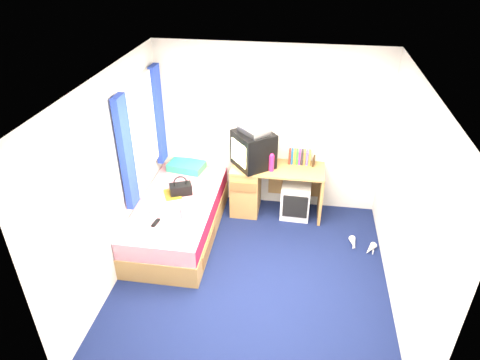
# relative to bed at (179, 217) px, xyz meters

# --- Properties ---
(ground) EXTENTS (3.40, 3.40, 0.00)m
(ground) POSITION_rel_bed_xyz_m (1.10, -0.70, -0.27)
(ground) COLOR #0C1438
(ground) RESTS_ON ground
(room_shell) EXTENTS (3.40, 3.40, 3.40)m
(room_shell) POSITION_rel_bed_xyz_m (1.10, -0.70, 1.18)
(room_shell) COLOR white
(room_shell) RESTS_ON ground
(bed) EXTENTS (1.01, 2.00, 0.54)m
(bed) POSITION_rel_bed_xyz_m (0.00, 0.00, 0.00)
(bed) COLOR #B08449
(bed) RESTS_ON ground
(pillow) EXTENTS (0.56, 0.41, 0.11)m
(pillow) POSITION_rel_bed_xyz_m (-0.09, 0.84, 0.33)
(pillow) COLOR #1A71AE
(pillow) RESTS_ON bed
(desk) EXTENTS (1.30, 0.55, 0.75)m
(desk) POSITION_rel_bed_xyz_m (0.99, 0.74, 0.14)
(desk) COLOR #B08449
(desk) RESTS_ON ground
(storage_cube) EXTENTS (0.42, 0.42, 0.51)m
(storage_cube) POSITION_rel_bed_xyz_m (1.55, 0.70, -0.01)
(storage_cube) COLOR silver
(storage_cube) RESTS_ON ground
(crt_tv) EXTENTS (0.68, 0.68, 0.50)m
(crt_tv) POSITION_rel_bed_xyz_m (0.91, 0.74, 0.73)
(crt_tv) COLOR black
(crt_tv) RESTS_ON desk
(vcr) EXTENTS (0.48, 0.49, 0.08)m
(vcr) POSITION_rel_bed_xyz_m (0.92, 0.74, 1.02)
(vcr) COLOR #B0B1B3
(vcr) RESTS_ON crt_tv
(book_row) EXTENTS (0.31, 0.13, 0.20)m
(book_row) POSITION_rel_bed_xyz_m (1.56, 0.90, 0.58)
(book_row) COLOR maroon
(book_row) RESTS_ON desk
(picture_frame) EXTENTS (0.04, 0.12, 0.14)m
(picture_frame) POSITION_rel_bed_xyz_m (1.76, 0.87, 0.55)
(picture_frame) COLOR black
(picture_frame) RESTS_ON desk
(pink_water_bottle) EXTENTS (0.09, 0.09, 0.23)m
(pink_water_bottle) POSITION_rel_bed_xyz_m (1.18, 0.62, 0.60)
(pink_water_bottle) COLOR #D51E5C
(pink_water_bottle) RESTS_ON desk
(aerosol_can) EXTENTS (0.06, 0.06, 0.19)m
(aerosol_can) POSITION_rel_bed_xyz_m (1.12, 0.80, 0.58)
(aerosol_can) COLOR silver
(aerosol_can) RESTS_ON desk
(handbag) EXTENTS (0.33, 0.27, 0.27)m
(handbag) POSITION_rel_bed_xyz_m (0.01, 0.17, 0.35)
(handbag) COLOR black
(handbag) RESTS_ON bed
(towel) EXTENTS (0.36, 0.34, 0.10)m
(towel) POSITION_rel_bed_xyz_m (0.28, -0.24, 0.32)
(towel) COLOR white
(towel) RESTS_ON bed
(magazine) EXTENTS (0.31, 0.34, 0.01)m
(magazine) POSITION_rel_bed_xyz_m (-0.10, 0.13, 0.28)
(magazine) COLOR yellow
(magazine) RESTS_ON bed
(water_bottle) EXTENTS (0.19, 0.19, 0.07)m
(water_bottle) POSITION_rel_bed_xyz_m (-0.20, -0.25, 0.31)
(water_bottle) COLOR white
(water_bottle) RESTS_ON bed
(colour_swatch_fan) EXTENTS (0.23, 0.12, 0.01)m
(colour_swatch_fan) POSITION_rel_bed_xyz_m (0.14, -0.43, 0.28)
(colour_swatch_fan) COLOR gold
(colour_swatch_fan) RESTS_ON bed
(remote_control) EXTENTS (0.08, 0.17, 0.02)m
(remote_control) POSITION_rel_bed_xyz_m (-0.12, -0.53, 0.28)
(remote_control) COLOR black
(remote_control) RESTS_ON bed
(window_assembly) EXTENTS (0.11, 1.42, 1.40)m
(window_assembly) POSITION_rel_bed_xyz_m (-0.45, 0.20, 1.15)
(window_assembly) COLOR silver
(window_assembly) RESTS_ON room_shell
(white_heels) EXTENTS (0.36, 0.32, 0.09)m
(white_heels) POSITION_rel_bed_xyz_m (2.46, 0.04, -0.23)
(white_heels) COLOR white
(white_heels) RESTS_ON ground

